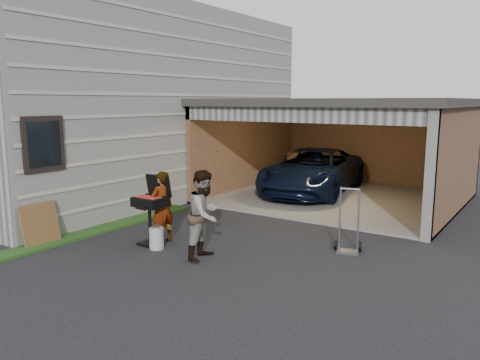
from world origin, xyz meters
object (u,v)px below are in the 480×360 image
object	(u,v)px
bbq_grill	(151,204)
propane_tank	(157,238)
plywood_panel	(40,225)
man	(205,214)
hand_truck	(348,239)
woman	(162,207)
minivan	(313,173)

from	to	relation	value
bbq_grill	propane_tank	size ratio (longest dim) A/B	3.30
bbq_grill	plywood_panel	distance (m)	2.21
man	hand_truck	world-z (taller)	man
woman	man	xyz separation A→B (m)	(1.30, -0.25, 0.08)
propane_tank	hand_truck	size ratio (longest dim) A/B	0.34
minivan	plywood_panel	distance (m)	8.07
minivan	woman	bearing A→B (deg)	-100.78
minivan	propane_tank	xyz separation A→B (m)	(-0.11, -6.63, -0.46)
woman	plywood_panel	world-z (taller)	woman
bbq_grill	hand_truck	size ratio (longest dim) A/B	1.12
propane_tank	plywood_panel	bearing A→B (deg)	-150.59
woman	hand_truck	size ratio (longest dim) A/B	1.18
man	woman	bearing A→B (deg)	70.42
man	plywood_panel	xyz separation A→B (m)	(-3.14, -1.28, -0.39)
woman	plywood_panel	distance (m)	2.41
hand_truck	propane_tank	bearing A→B (deg)	-166.24
minivan	propane_tank	distance (m)	6.65
minivan	bbq_grill	world-z (taller)	bbq_grill
bbq_grill	plywood_panel	size ratio (longest dim) A/B	1.60
minivan	woman	world-z (taller)	woman
woman	bbq_grill	world-z (taller)	woman
bbq_grill	propane_tank	bearing A→B (deg)	-28.76
propane_tank	bbq_grill	bearing A→B (deg)	151.24
woman	man	world-z (taller)	man
minivan	man	xyz separation A→B (m)	(0.99, -6.50, 0.14)
man	plywood_panel	distance (m)	3.41
plywood_panel	hand_truck	size ratio (longest dim) A/B	0.70
plywood_panel	hand_truck	bearing A→B (deg)	30.94
minivan	bbq_grill	distance (m)	6.48
hand_truck	man	bearing A→B (deg)	-156.20
woman	bbq_grill	distance (m)	0.26
hand_truck	minivan	bearing A→B (deg)	104.60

